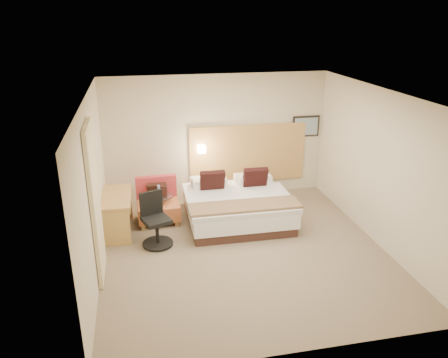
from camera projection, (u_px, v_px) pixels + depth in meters
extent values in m
cube|color=#776650|center=(244.00, 251.00, 7.60)|extent=(4.80, 5.00, 0.02)
cube|color=white|center=(247.00, 94.00, 6.62)|extent=(4.80, 5.00, 0.02)
cube|color=beige|center=(216.00, 137.00, 9.41)|extent=(4.80, 0.02, 2.70)
cube|color=beige|center=(301.00, 257.00, 4.82)|extent=(4.80, 0.02, 2.70)
cube|color=beige|center=(92.00, 189.00, 6.66)|extent=(0.02, 5.00, 2.70)
cube|color=beige|center=(380.00, 168.00, 7.56)|extent=(0.02, 5.00, 2.70)
cube|color=#BC8949|center=(248.00, 154.00, 9.64)|extent=(2.60, 0.04, 1.30)
cube|color=black|center=(306.00, 126.00, 9.70)|extent=(0.62, 0.03, 0.47)
cube|color=#778FA4|center=(306.00, 126.00, 9.69)|extent=(0.54, 0.01, 0.39)
cylinder|color=silver|center=(201.00, 148.00, 9.33)|extent=(0.02, 0.12, 0.02)
cube|color=#FFEDC6|center=(202.00, 149.00, 9.27)|extent=(0.15, 0.15, 0.15)
cube|color=beige|center=(95.00, 203.00, 6.49)|extent=(0.06, 0.90, 2.42)
cylinder|color=#98B2EB|center=(159.00, 190.00, 8.50)|extent=(0.07, 0.07, 0.19)
cube|color=#391B17|center=(164.00, 191.00, 8.42)|extent=(0.13, 0.08, 0.21)
cube|color=#3B231D|center=(237.00, 215.00, 8.70)|extent=(1.91, 1.91, 0.18)
cube|color=white|center=(237.00, 205.00, 8.62)|extent=(1.97, 1.97, 0.29)
cube|color=silver|center=(240.00, 201.00, 8.30)|extent=(2.02, 1.42, 0.10)
cube|color=white|center=(207.00, 182.00, 9.11)|extent=(0.69, 0.38, 0.18)
cube|color=white|center=(251.00, 179.00, 9.28)|extent=(0.69, 0.38, 0.18)
cube|color=white|center=(209.00, 182.00, 8.84)|extent=(0.69, 0.38, 0.18)
cube|color=white|center=(254.00, 179.00, 9.01)|extent=(0.69, 0.38, 0.18)
cube|color=black|center=(212.00, 182.00, 8.64)|extent=(0.49, 0.27, 0.50)
cube|color=black|center=(255.00, 179.00, 8.80)|extent=(0.49, 0.27, 0.50)
cube|color=orange|center=(245.00, 206.00, 7.91)|extent=(2.05, 0.55, 0.05)
cube|color=tan|center=(143.00, 227.00, 8.31)|extent=(0.08, 0.08, 0.10)
cube|color=#9F734A|center=(177.00, 223.00, 8.45)|extent=(0.08, 0.08, 0.10)
cube|color=#A4884D|center=(142.00, 214.00, 8.82)|extent=(0.08, 0.08, 0.10)
cube|color=tan|center=(173.00, 211.00, 8.96)|extent=(0.08, 0.08, 0.10)
cube|color=#B55B30|center=(158.00, 210.00, 8.56)|extent=(0.82, 0.73, 0.30)
cube|color=#BE3339|center=(156.00, 187.00, 8.69)|extent=(0.81, 0.14, 0.45)
cube|color=black|center=(157.00, 192.00, 8.62)|extent=(0.39, 0.20, 0.39)
cylinder|color=silver|center=(162.00, 220.00, 8.67)|extent=(0.41, 0.41, 0.02)
cylinder|color=white|center=(161.00, 208.00, 8.58)|extent=(0.05, 0.05, 0.50)
cylinder|color=silver|center=(161.00, 196.00, 8.49)|extent=(0.61, 0.61, 0.01)
cube|color=tan|center=(116.00, 197.00, 8.00)|extent=(0.57, 1.18, 0.04)
cube|color=tan|center=(116.00, 228.00, 7.63)|extent=(0.49, 0.05, 0.69)
cube|color=#AB7243|center=(119.00, 203.00, 8.63)|extent=(0.49, 0.05, 0.69)
cube|color=#A78B41|center=(119.00, 200.00, 8.04)|extent=(0.47, 1.10, 0.10)
cylinder|color=black|center=(158.00, 243.00, 7.76)|extent=(0.69, 0.69, 0.04)
cylinder|color=black|center=(157.00, 232.00, 7.67)|extent=(0.08, 0.08, 0.42)
cube|color=black|center=(156.00, 220.00, 7.59)|extent=(0.56, 0.56, 0.07)
cube|color=black|center=(151.00, 203.00, 7.65)|extent=(0.41, 0.19, 0.44)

